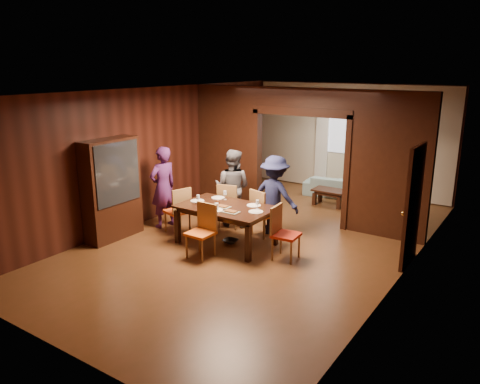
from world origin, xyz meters
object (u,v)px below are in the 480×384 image
Objects in this scene: chair_far_l at (230,205)px; hutch at (112,189)px; chair_far_r at (265,212)px; chair_left at (177,210)px; chair_near at (200,232)px; sofa at (339,187)px; dining_table at (226,225)px; person_purple at (163,187)px; coffee_table at (329,197)px; person_grey at (232,188)px; chair_right at (286,233)px; person_navy at (275,195)px.

hutch reaches higher than chair_far_l.
hutch is at bearing 52.61° from chair_far_r.
chair_left and chair_near have the same top height.
dining_table is at bearing 74.66° from sofa.
person_purple is at bearing -86.71° from chair_left.
coffee_table is at bearing -79.05° from chair_far_r.
chair_left is 1.80m from chair_far_r.
coffee_table is at bearing -129.23° from person_grey.
chair_right is at bearing 31.62° from chair_near.
sofa is at bearing 5.93° from chair_right.
person_grey is 1.02× the size of person_navy.
chair_far_l is (-0.99, -0.15, -0.33)m from person_navy.
chair_left is at bearing 60.05° from sofa.
hutch is (-1.51, -1.96, 0.17)m from person_grey.
sofa is 1.84× the size of chair_far_l.
person_purple is at bearing 24.02° from person_grey.
person_purple is 2.22m from chair_far_r.
hutch is (-0.85, -0.94, 0.52)m from chair_left.
chair_far_l is 1.00× the size of chair_far_r.
sofa is 1.84× the size of chair_far_r.
chair_right and chair_far_l have the same top height.
chair_left is at bearing 149.33° from chair_near.
person_purple is 2.36m from person_navy.
chair_far_r is at bearing 36.35° from hutch.
chair_left is 2.52m from chair_right.
chair_right reaches higher than sofa.
person_grey is at bearing 164.32° from chair_left.
person_purple reaches higher than chair_far_r.
person_navy is 2.03× the size of coffee_table.
chair_far_r is at bearing -95.32° from coffee_table.
dining_table is 3.55m from coffee_table.
person_purple is at bearing 18.86° from chair_far_l.
person_navy is at bearing 37.94° from hutch.
person_grey is 1.71× the size of chair_left.
chair_far_l is (-1.01, -3.52, 0.22)m from sofa.
person_grey is 0.83× the size of hutch.
chair_far_l is at bearing 134.37° from person_purple.
person_grey is at bearing 139.58° from person_purple.
coffee_table is 0.82× the size of chair_right.
person_navy is 1.68× the size of chair_near.
hutch is at bearing -7.90° from person_purple.
sofa is 4.40m from dining_table.
chair_left is 1.42m from chair_near.
chair_left is (-1.70, -1.04, -0.33)m from person_navy.
person_purple is at bearing 54.23° from sofa.
coffee_table is 0.82× the size of chair_near.
dining_table is 1.85× the size of chair_right.
coffee_table is at bearing 79.83° from dining_table.
chair_far_r is at bearing 135.59° from chair_left.
coffee_table is at bearing -127.32° from chair_far_l.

